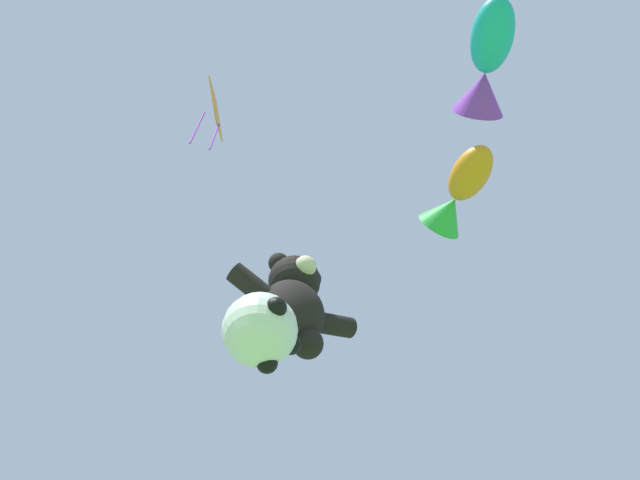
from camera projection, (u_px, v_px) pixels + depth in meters
teddy_bear_kite at (293, 302)px, 8.85m from camera, size 1.79×0.79×1.81m
soccer_ball_kite at (261, 331)px, 7.58m from camera, size 0.90×0.90×0.83m
fish_kite_tangerine at (458, 193)px, 10.82m from camera, size 0.76×1.49×0.69m
fish_kite_teal at (487, 65)px, 10.53m from camera, size 1.36×1.85×0.78m
diamond_kite at (214, 112)px, 13.10m from camera, size 0.80×1.03×2.66m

